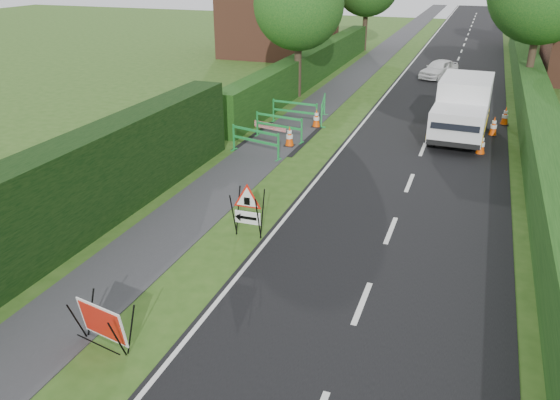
% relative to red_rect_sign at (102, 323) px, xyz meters
% --- Properties ---
extents(ground, '(120.00, 120.00, 0.00)m').
position_rel_red_rect_sign_xyz_m(ground, '(1.66, 1.97, -0.53)').
color(ground, '#2C4F16').
rests_on(ground, ground).
extents(road_surface, '(6.00, 90.00, 0.02)m').
position_rel_red_rect_sign_xyz_m(road_surface, '(4.16, 36.97, -0.52)').
color(road_surface, black).
rests_on(road_surface, ground).
extents(footpath, '(2.00, 90.00, 0.02)m').
position_rel_red_rect_sign_xyz_m(footpath, '(-1.34, 36.97, -0.52)').
color(footpath, '#2D2D30').
rests_on(footpath, ground).
extents(hedge_west_near, '(1.10, 18.00, 2.50)m').
position_rel_red_rect_sign_xyz_m(hedge_west_near, '(-3.34, 1.97, -0.53)').
color(hedge_west_near, black).
rests_on(hedge_west_near, ground).
extents(hedge_west_far, '(1.00, 24.00, 1.80)m').
position_rel_red_rect_sign_xyz_m(hedge_west_far, '(-3.34, 23.97, -0.53)').
color(hedge_west_far, '#14380F').
rests_on(hedge_west_far, ground).
extents(hedge_east, '(1.20, 50.00, 1.50)m').
position_rel_red_rect_sign_xyz_m(hedge_east, '(8.16, 17.97, -0.53)').
color(hedge_east, '#14380F').
rests_on(hedge_east, ground).
extents(house_west, '(7.50, 7.40, 7.88)m').
position_rel_red_rect_sign_xyz_m(house_west, '(-8.34, 31.97, 2.37)').
color(house_west, brown).
rests_on(house_west, ground).
extents(tree_nw, '(4.40, 4.40, 6.70)m').
position_rel_red_rect_sign_xyz_m(tree_nw, '(-2.94, 19.97, 3.96)').
color(tree_nw, '#2D2116').
rests_on(tree_nw, ground).
extents(red_rect_sign, '(1.17, 0.83, 0.91)m').
position_rel_red_rect_sign_xyz_m(red_rect_sign, '(0.00, 0.00, 0.00)').
color(red_rect_sign, black).
rests_on(red_rect_sign, ground).
extents(triangle_sign, '(0.87, 0.87, 1.24)m').
position_rel_red_rect_sign_xyz_m(triangle_sign, '(0.74, 4.87, 0.33)').
color(triangle_sign, black).
rests_on(triangle_sign, ground).
extents(works_van, '(2.12, 4.98, 2.24)m').
position_rel_red_rect_sign_xyz_m(works_van, '(5.31, 15.68, 0.66)').
color(works_van, silver).
rests_on(works_van, ground).
extents(traffic_cone_0, '(0.38, 0.38, 0.79)m').
position_rel_red_rect_sign_xyz_m(traffic_cone_0, '(6.17, 13.70, -0.13)').
color(traffic_cone_0, black).
rests_on(traffic_cone_0, ground).
extents(traffic_cone_1, '(0.38, 0.38, 0.79)m').
position_rel_red_rect_sign_xyz_m(traffic_cone_1, '(6.58, 16.25, -0.13)').
color(traffic_cone_1, black).
rests_on(traffic_cone_1, ground).
extents(traffic_cone_2, '(0.38, 0.38, 0.79)m').
position_rel_red_rect_sign_xyz_m(traffic_cone_2, '(7.02, 18.04, -0.13)').
color(traffic_cone_2, black).
rests_on(traffic_cone_2, ground).
extents(traffic_cone_3, '(0.38, 0.38, 0.79)m').
position_rel_red_rect_sign_xyz_m(traffic_cone_3, '(-0.65, 12.18, -0.13)').
color(traffic_cone_3, black).
rests_on(traffic_cone_3, ground).
extents(traffic_cone_4, '(0.38, 0.38, 0.79)m').
position_rel_red_rect_sign_xyz_m(traffic_cone_4, '(-0.42, 14.95, -0.13)').
color(traffic_cone_4, black).
rests_on(traffic_cone_4, ground).
extents(ped_barrier_0, '(2.08, 0.85, 1.00)m').
position_rel_red_rect_sign_xyz_m(ped_barrier_0, '(-1.46, 10.77, 0.10)').
color(ped_barrier_0, '#198D38').
rests_on(ped_barrier_0, ground).
extents(ped_barrier_1, '(2.09, 0.69, 1.00)m').
position_rel_red_rect_sign_xyz_m(ped_barrier_1, '(-1.31, 12.81, 0.10)').
color(ped_barrier_1, '#198D38').
rests_on(ped_barrier_1, ground).
extents(ped_barrier_2, '(2.08, 0.51, 1.00)m').
position_rel_red_rect_sign_xyz_m(ped_barrier_2, '(-1.43, 15.08, 0.10)').
color(ped_barrier_2, '#198D38').
rests_on(ped_barrier_2, ground).
extents(ped_barrier_3, '(0.78, 2.09, 1.00)m').
position_rel_red_rect_sign_xyz_m(ped_barrier_3, '(-0.42, 15.94, 0.10)').
color(ped_barrier_3, '#198D38').
rests_on(ped_barrier_3, ground).
extents(redwhite_plank, '(1.47, 0.40, 0.25)m').
position_rel_red_rect_sign_xyz_m(redwhite_plank, '(-1.75, 12.97, -0.53)').
color(redwhite_plank, red).
rests_on(redwhite_plank, ground).
extents(hatchback_car, '(2.32, 3.39, 1.07)m').
position_rel_red_rect_sign_xyz_m(hatchback_car, '(3.44, 27.20, 0.01)').
color(hatchback_car, white).
rests_on(hatchback_car, ground).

